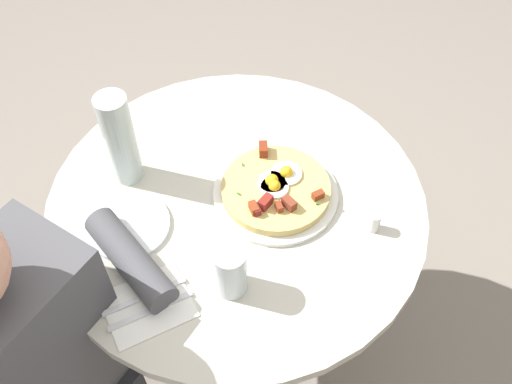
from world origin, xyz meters
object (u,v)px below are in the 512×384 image
(salt_shaker, at_px, (374,222))
(knife, at_px, (144,297))
(pizza_plate, at_px, (276,194))
(breakfast_pizza, at_px, (276,188))
(fork, at_px, (150,311))
(dining_table, at_px, (238,241))
(water_bottle, at_px, (120,139))
(water_glass, at_px, (230,271))
(bread_plate, at_px, (128,225))

(salt_shaker, bearing_deg, knife, -37.84)
(pizza_plate, relative_size, breakfast_pizza, 1.16)
(fork, distance_m, salt_shaker, 0.52)
(breakfast_pizza, bearing_deg, fork, -8.11)
(dining_table, xyz_separation_m, water_bottle, (0.08, -0.26, 0.30))
(salt_shaker, bearing_deg, fork, -33.88)
(fork, bearing_deg, dining_table, 32.91)
(water_glass, height_order, water_bottle, water_bottle)
(water_bottle, xyz_separation_m, salt_shaker, (-0.17, 0.56, -0.10))
(water_bottle, relative_size, salt_shaker, 4.82)
(knife, height_order, water_bottle, water_bottle)
(bread_plate, distance_m, fork, 0.22)
(bread_plate, relative_size, water_bottle, 0.77)
(fork, distance_m, knife, 0.04)
(breakfast_pizza, height_order, water_bottle, water_bottle)
(dining_table, relative_size, water_bottle, 3.61)
(pizza_plate, bearing_deg, water_glass, 10.58)
(breakfast_pizza, distance_m, salt_shaker, 0.24)
(fork, xyz_separation_m, knife, (-0.02, -0.03, 0.00))
(dining_table, distance_m, bread_plate, 0.31)
(fork, relative_size, knife, 1.00)
(breakfast_pizza, height_order, knife, breakfast_pizza)
(salt_shaker, bearing_deg, water_glass, -32.29)
(breakfast_pizza, bearing_deg, pizza_plate, 0.23)
(bread_plate, bearing_deg, knife, 50.33)
(pizza_plate, xyz_separation_m, fork, (0.39, -0.06, 0.00))
(dining_table, distance_m, water_bottle, 0.40)
(dining_table, bearing_deg, salt_shaker, 107.68)
(pizza_plate, xyz_separation_m, knife, (0.37, -0.09, 0.00))
(breakfast_pizza, relative_size, water_glass, 2.01)
(fork, bearing_deg, water_bottle, 77.36)
(dining_table, height_order, salt_shaker, salt_shaker)
(dining_table, height_order, knife, knife)
(dining_table, xyz_separation_m, pizza_plate, (-0.06, 0.07, 0.18))
(bread_plate, bearing_deg, water_glass, 89.68)
(fork, bearing_deg, water_glass, -6.64)
(water_bottle, bearing_deg, knife, 45.58)
(bread_plate, distance_m, salt_shaker, 0.55)
(pizza_plate, relative_size, bread_plate, 1.56)
(breakfast_pizza, bearing_deg, water_glass, 10.56)
(knife, xyz_separation_m, water_glass, (-0.12, 0.13, 0.06))
(knife, relative_size, water_glass, 1.43)
(dining_table, height_order, fork, fork)
(dining_table, relative_size, salt_shaker, 17.42)
(bread_plate, distance_m, water_glass, 0.29)
(pizza_plate, bearing_deg, knife, -13.08)
(fork, relative_size, water_bottle, 0.73)
(breakfast_pizza, relative_size, salt_shaker, 4.99)
(dining_table, xyz_separation_m, water_glass, (0.20, 0.12, 0.24))
(bread_plate, bearing_deg, salt_shaker, 122.02)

